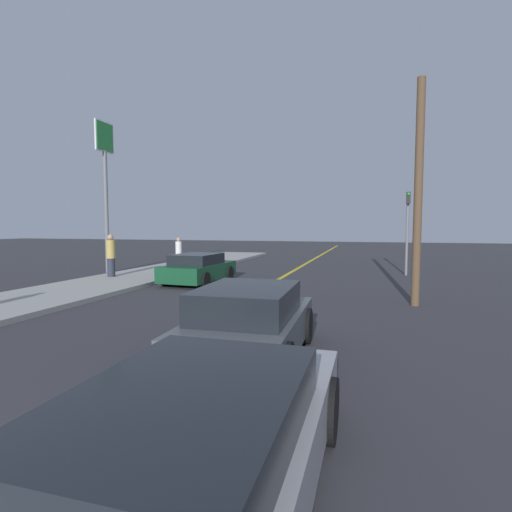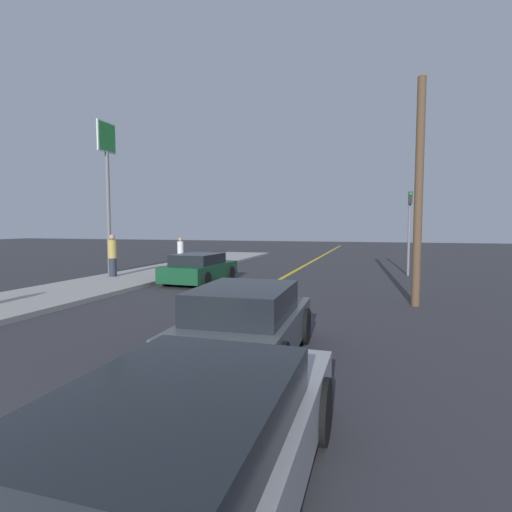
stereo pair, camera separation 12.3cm
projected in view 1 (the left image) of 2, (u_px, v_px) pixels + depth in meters
road_center_line at (286, 275)px, 19.23m from camera, size 0.20×60.00×0.01m
sidewalk_left at (145, 275)px, 18.57m from camera, size 3.57×31.06×0.15m
car_near_right_lane at (196, 450)px, 3.16m from camera, size 1.95×4.53×1.17m
car_ahead_center at (250, 324)px, 7.00m from camera, size 1.96×3.88×1.32m
car_far_distant at (198, 269)px, 16.58m from camera, size 2.07×3.91×1.21m
pedestrian_mid_group at (111, 255)px, 17.36m from camera, size 0.38×0.38×1.85m
pedestrian_far_standing at (179, 252)px, 21.61m from camera, size 0.33×0.33×1.59m
traffic_light at (407, 224)px, 18.88m from camera, size 0.18×0.40×3.95m
roadside_sign at (105, 167)px, 19.81m from camera, size 0.20×1.35×7.50m
utility_pole at (418, 194)px, 11.59m from camera, size 0.24×0.24×6.59m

